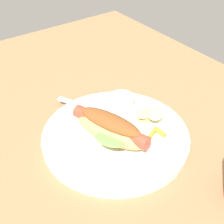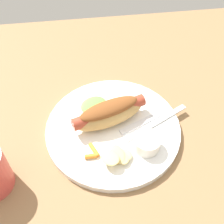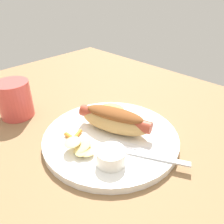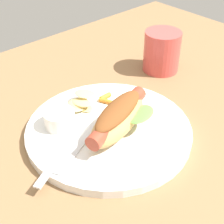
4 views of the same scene
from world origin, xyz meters
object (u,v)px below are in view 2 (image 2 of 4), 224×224
at_px(plate, 113,129).
at_px(carrot_garnish, 92,153).
at_px(chips_pile, 117,156).
at_px(sauce_ramekin, 147,143).
at_px(hot_dog, 109,112).
at_px(fork, 155,123).
at_px(knife, 146,120).

height_order(plate, carrot_garnish, carrot_garnish).
distance_m(plate, chips_pile, 0.08).
distance_m(sauce_ramekin, chips_pile, 0.07).
distance_m(hot_dog, chips_pile, 0.10).
bearing_deg(fork, knife, 124.98).
xyz_separation_m(hot_dog, sauce_ramekin, (-0.07, 0.08, -0.01)).
relative_size(hot_dog, carrot_garnish, 4.53).
bearing_deg(chips_pile, plate, -91.71).
bearing_deg(carrot_garnish, sauce_ramekin, -178.87).
xyz_separation_m(plate, hot_dog, (0.01, -0.02, 0.04)).
bearing_deg(carrot_garnish, chips_pile, 160.16).
height_order(fork, carrot_garnish, carrot_garnish).
bearing_deg(chips_pile, knife, -131.25).
height_order(hot_dog, sauce_ramekin, hot_dog).
relative_size(plate, sauce_ramekin, 5.40).
xyz_separation_m(knife, chips_pile, (0.08, 0.09, 0.01)).
distance_m(plate, fork, 0.10).
bearing_deg(carrot_garnish, plate, -128.63).
height_order(sauce_ramekin, chips_pile, sauce_ramekin).
xyz_separation_m(plate, fork, (-0.09, 0.00, 0.01)).
bearing_deg(sauce_ramekin, hot_dog, -49.68).
relative_size(sauce_ramekin, carrot_garnish, 1.48).
bearing_deg(chips_pile, sauce_ramekin, -162.88).
bearing_deg(chips_pile, fork, -141.13).
bearing_deg(hot_dog, plate, -88.54).
height_order(plate, knife, knife).
relative_size(fork, knife, 1.18).
bearing_deg(fork, plate, 151.05).
bearing_deg(sauce_ramekin, knife, -100.94).
xyz_separation_m(sauce_ramekin, fork, (-0.03, -0.06, -0.01)).
bearing_deg(sauce_ramekin, carrot_garnish, 1.13).
relative_size(hot_dog, sauce_ramekin, 3.07).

